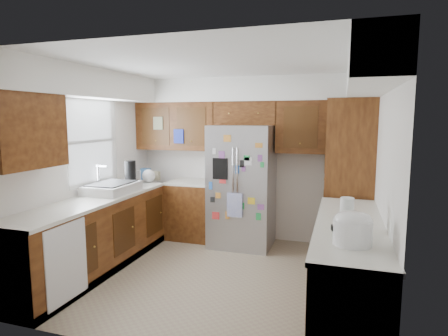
{
  "coord_description": "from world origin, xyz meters",
  "views": [
    {
      "loc": [
        1.4,
        -4.1,
        1.9
      ],
      "look_at": [
        -0.01,
        0.35,
        1.28
      ],
      "focal_mm": 30.0,
      "sensor_mm": 36.0,
      "label": 1
    }
  ],
  "objects": [
    {
      "name": "paper_towel",
      "position": [
        1.46,
        -0.64,
        1.06
      ],
      "size": [
        0.12,
        0.12,
        0.27
      ],
      "primitive_type": "cylinder",
      "color": "white",
      "rests_on": "right_counter_run"
    },
    {
      "name": "bridge_cabinet",
      "position": [
        0.0,
        1.43,
        1.98
      ],
      "size": [
        0.96,
        0.34,
        0.35
      ],
      "primitive_type": "cube",
      "color": "#3D1C0B",
      "rests_on": "fridge"
    },
    {
      "name": "left_counter_clutter",
      "position": [
        -1.49,
        0.81,
        1.05
      ],
      "size": [
        0.35,
        0.9,
        0.38
      ],
      "color": "black",
      "rests_on": "left_counter_run"
    },
    {
      "name": "right_counter_run",
      "position": [
        1.5,
        -0.47,
        0.42
      ],
      "size": [
        0.63,
        2.25,
        0.92
      ],
      "color": "#3D1C0B",
      "rests_on": "ground"
    },
    {
      "name": "rice_cooker",
      "position": [
        1.5,
        -1.11,
        1.06
      ],
      "size": [
        0.31,
        0.3,
        0.26
      ],
      "color": "white",
      "rests_on": "right_counter_run"
    },
    {
      "name": "pantry",
      "position": [
        1.5,
        1.15,
        1.07
      ],
      "size": [
        0.6,
        0.9,
        2.15
      ],
      "primitive_type": "cube",
      "color": "#3D1C0B",
      "rests_on": "ground"
    },
    {
      "name": "floor",
      "position": [
        0.0,
        0.0,
        0.0
      ],
      "size": [
        3.6,
        3.6,
        0.0
      ],
      "primitive_type": "plane",
      "color": "tan",
      "rests_on": "ground"
    },
    {
      "name": "fridge",
      "position": [
        -0.0,
        1.2,
        0.9
      ],
      "size": [
        0.9,
        0.79,
        1.8
      ],
      "color": "#9B9BA0",
      "rests_on": "ground"
    },
    {
      "name": "left_counter_run",
      "position": [
        -1.36,
        0.03,
        0.43
      ],
      "size": [
        1.36,
        3.2,
        0.92
      ],
      "color": "#3D1C0B",
      "rests_on": "ground"
    },
    {
      "name": "room_shell",
      "position": [
        -0.11,
        0.36,
        1.82
      ],
      "size": [
        3.64,
        3.24,
        2.52
      ],
      "color": "white",
      "rests_on": "ground"
    },
    {
      "name": "fridge_top_items",
      "position": [
        0.05,
        1.44,
        2.27
      ],
      "size": [
        0.94,
        0.31,
        0.25
      ],
      "color": "#2325B0",
      "rests_on": "bridge_cabinet"
    },
    {
      "name": "sink_assembly",
      "position": [
        -1.5,
        0.1,
        0.99
      ],
      "size": [
        0.52,
        0.7,
        0.37
      ],
      "color": "white",
      "rests_on": "left_counter_run"
    }
  ]
}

